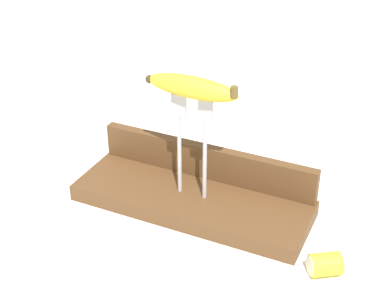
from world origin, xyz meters
name	(u,v)px	position (x,y,z in m)	size (l,w,h in m)	color
ground_plane	(192,207)	(0.00, 0.00, 0.00)	(3.00, 3.00, 0.00)	white
wooden_board	(192,201)	(0.00, 0.00, 0.01)	(0.42, 0.14, 0.03)	brown
board_backstop	(207,161)	(0.00, 0.06, 0.06)	(0.41, 0.02, 0.06)	brown
fork_stand_center	(191,140)	(0.00, 0.00, 0.14)	(0.07, 0.01, 0.18)	#B2B2B7
banana_raised_center	(191,88)	(0.00, 0.00, 0.23)	(0.16, 0.04, 0.04)	yellow
fork_fallen_near	(115,139)	(-0.25, 0.15, 0.00)	(0.14, 0.15, 0.01)	#B2B2B7
banana_chunk_near	(325,264)	(0.25, -0.07, 0.02)	(0.06, 0.06, 0.04)	yellow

